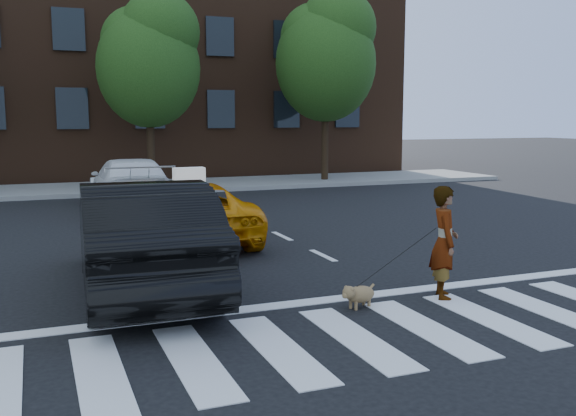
{
  "coord_description": "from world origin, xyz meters",
  "views": [
    {
      "loc": [
        -3.54,
        -6.65,
        2.66
      ],
      "look_at": [
        0.54,
        3.57,
        1.1
      ],
      "focal_mm": 40.0,
      "sensor_mm": 36.0,
      "label": 1
    }
  ],
  "objects_px": {
    "dog": "(358,294)",
    "tree_right": "(326,51)",
    "taxi": "(188,211)",
    "black_sedan": "(143,236)",
    "woman": "(444,242)",
    "tree_mid": "(149,55)",
    "white_suv": "(130,184)"
  },
  "relations": [
    {
      "from": "tree_right",
      "to": "taxi",
      "type": "xyz_separation_m",
      "value": [
        -8.02,
        -10.14,
        -4.62
      ]
    },
    {
      "from": "tree_right",
      "to": "dog",
      "type": "height_order",
      "value": "tree_right"
    },
    {
      "from": "tree_mid",
      "to": "taxi",
      "type": "bearing_deg",
      "value": -95.73
    },
    {
      "from": "black_sedan",
      "to": "dog",
      "type": "bearing_deg",
      "value": 144.38
    },
    {
      "from": "tree_mid",
      "to": "white_suv",
      "type": "distance_m",
      "value": 6.45
    },
    {
      "from": "tree_mid",
      "to": "tree_right",
      "type": "xyz_separation_m",
      "value": [
        7.0,
        -0.0,
        0.41
      ]
    },
    {
      "from": "tree_mid",
      "to": "taxi",
      "type": "distance_m",
      "value": 11.02
    },
    {
      "from": "black_sedan",
      "to": "tree_mid",
      "type": "bearing_deg",
      "value": -97.59
    },
    {
      "from": "dog",
      "to": "black_sedan",
      "type": "bearing_deg",
      "value": 125.23
    },
    {
      "from": "dog",
      "to": "taxi",
      "type": "bearing_deg",
      "value": 84.39
    },
    {
      "from": "dog",
      "to": "tree_right",
      "type": "bearing_deg",
      "value": 50.2
    },
    {
      "from": "tree_right",
      "to": "white_suv",
      "type": "height_order",
      "value": "tree_right"
    },
    {
      "from": "taxi",
      "to": "tree_right",
      "type": "bearing_deg",
      "value": -129.95
    },
    {
      "from": "tree_mid",
      "to": "woman",
      "type": "height_order",
      "value": "tree_mid"
    },
    {
      "from": "tree_mid",
      "to": "tree_right",
      "type": "distance_m",
      "value": 7.01
    },
    {
      "from": "woman",
      "to": "dog",
      "type": "height_order",
      "value": "woman"
    },
    {
      "from": "taxi",
      "to": "dog",
      "type": "xyz_separation_m",
      "value": [
        1.08,
        -5.77,
        -0.44
      ]
    },
    {
      "from": "white_suv",
      "to": "dog",
      "type": "relative_size",
      "value": 8.55
    },
    {
      "from": "tree_right",
      "to": "white_suv",
      "type": "bearing_deg",
      "value": -150.73
    },
    {
      "from": "white_suv",
      "to": "tree_right",
      "type": "bearing_deg",
      "value": -149.05
    },
    {
      "from": "tree_right",
      "to": "taxi",
      "type": "distance_m",
      "value": 13.73
    },
    {
      "from": "taxi",
      "to": "white_suv",
      "type": "distance_m",
      "value": 5.41
    },
    {
      "from": "black_sedan",
      "to": "dog",
      "type": "relative_size",
      "value": 8.62
    },
    {
      "from": "black_sedan",
      "to": "woman",
      "type": "xyz_separation_m",
      "value": [
        4.05,
        -2.08,
        -0.02
      ]
    },
    {
      "from": "black_sedan",
      "to": "dog",
      "type": "xyz_separation_m",
      "value": [
        2.62,
        -2.09,
        -0.65
      ]
    },
    {
      "from": "tree_mid",
      "to": "black_sedan",
      "type": "xyz_separation_m",
      "value": [
        -2.56,
        -13.82,
        -4.0
      ]
    },
    {
      "from": "tree_mid",
      "to": "tree_right",
      "type": "height_order",
      "value": "tree_right"
    },
    {
      "from": "tree_right",
      "to": "woman",
      "type": "distance_m",
      "value": 17.39
    },
    {
      "from": "dog",
      "to": "woman",
      "type": "bearing_deg",
      "value": -15.73
    },
    {
      "from": "tree_right",
      "to": "tree_mid",
      "type": "bearing_deg",
      "value": 180.0
    },
    {
      "from": "tree_mid",
      "to": "black_sedan",
      "type": "distance_m",
      "value": 14.61
    },
    {
      "from": "taxi",
      "to": "dog",
      "type": "bearing_deg",
      "value": 99.04
    }
  ]
}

